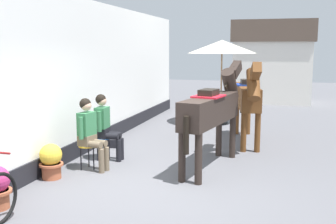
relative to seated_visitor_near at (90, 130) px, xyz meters
name	(u,v)px	position (x,y,z in m)	size (l,w,h in m)	color
ground_plane	(203,144)	(1.71, 2.69, -0.78)	(40.00, 40.00, 0.00)	#56565B
pub_facade_wall	(79,84)	(-0.84, 1.19, 0.76)	(0.34, 14.00, 3.40)	white
distant_cottage	(272,61)	(3.11, 11.39, 1.02)	(3.40, 2.60, 3.50)	silver
seated_visitor_near	(90,130)	(0.00, 0.00, 0.00)	(0.61, 0.48, 1.39)	gold
seated_visitor_far	(105,124)	(-0.01, 0.73, 0.00)	(0.61, 0.49, 1.39)	#194C99
saddled_horse_near	(213,109)	(2.23, 0.82, 0.38)	(0.84, 2.97, 2.06)	#2D231E
saddled_horse_far	(247,97)	(2.72, 3.04, 0.38)	(0.84, 2.97, 2.06)	brown
flower_planter_middle	(51,160)	(-0.43, -0.69, -0.44)	(0.43, 0.43, 0.64)	#A85638
cafe_parasol	(222,47)	(1.73, 5.50, 1.59)	(2.10, 2.10, 2.58)	black
spare_stool_white	(194,119)	(1.21, 3.93, -0.38)	(0.32, 0.32, 0.46)	white
satchel_bag	(111,144)	(-0.32, 1.72, -0.68)	(0.28, 0.12, 0.20)	black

